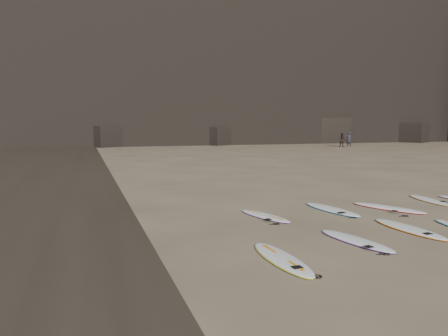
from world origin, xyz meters
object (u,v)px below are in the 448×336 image
object	(u,v)px
surfboard_1	(356,240)
person_b	(342,140)
surfboard_2	(409,228)
surfboard_0	(282,258)
surfboard_5	(265,216)
surfboard_7	(388,208)
surfboard_6	(332,209)
surfboard_8	(428,200)
person_a	(349,139)

from	to	relation	value
surfboard_1	person_b	size ratio (longest dim) A/B	1.42
surfboard_2	person_b	distance (m)	41.59
surfboard_0	surfboard_1	bearing A→B (deg)	16.73
surfboard_5	surfboard_7	world-z (taller)	surfboard_7
surfboard_6	person_b	size ratio (longest dim) A/B	1.57
surfboard_7	surfboard_6	bearing A→B (deg)	145.29
surfboard_2	surfboard_6	size ratio (longest dim) A/B	0.98
surfboard_5	surfboard_0	bearing A→B (deg)	-124.41
surfboard_1	surfboard_2	distance (m)	2.13
surfboard_0	surfboard_6	world-z (taller)	surfboard_6
surfboard_6	surfboard_8	distance (m)	4.40
surfboard_5	person_a	world-z (taller)	person_a
surfboard_1	surfboard_6	size ratio (longest dim) A/B	0.90
surfboard_0	surfboard_5	world-z (taller)	surfboard_0
surfboard_0	surfboard_2	world-z (taller)	surfboard_2
surfboard_2	surfboard_7	size ratio (longest dim) A/B	0.99
surfboard_7	person_a	size ratio (longest dim) A/B	1.42
surfboard_1	surfboard_8	size ratio (longest dim) A/B	1.06
surfboard_2	surfboard_0	bearing A→B (deg)	-165.70
surfboard_0	surfboard_1	distance (m)	2.43
surfboard_0	surfboard_8	size ratio (longest dim) A/B	1.12
surfboard_1	person_b	world-z (taller)	person_b
surfboard_7	surfboard_2	bearing A→B (deg)	-142.74
surfboard_6	surfboard_8	size ratio (longest dim) A/B	1.17
person_b	surfboard_6	bearing A→B (deg)	-85.89
surfboard_1	surfboard_8	world-z (taller)	surfboard_1
person_b	surfboard_1	bearing A→B (deg)	-84.99
surfboard_6	person_a	world-z (taller)	person_a
surfboard_1	person_a	size ratio (longest dim) A/B	1.30
surfboard_0	surfboard_6	distance (m)	5.71
surfboard_1	surfboard_5	xyz separation A→B (m)	(-0.97, 3.27, -0.00)
surfboard_0	surfboard_8	distance (m)	9.47
person_a	surfboard_6	bearing A→B (deg)	82.90
surfboard_6	surfboard_0	bearing A→B (deg)	-139.87
surfboard_0	surfboard_6	bearing A→B (deg)	46.99
surfboard_5	surfboard_6	xyz separation A→B (m)	(2.48, 0.23, 0.01)
surfboard_2	person_b	world-z (taller)	person_b
surfboard_0	person_a	size ratio (longest dim) A/B	1.38
surfboard_5	surfboard_7	size ratio (longest dim) A/B	0.88
surfboard_6	person_a	bearing A→B (deg)	47.54
surfboard_5	surfboard_8	distance (m)	6.90
surfboard_2	surfboard_5	size ratio (longest dim) A/B	1.13
surfboard_1	person_b	xyz separation A→B (m)	(23.28, 36.33, 0.78)
surfboard_8	person_b	size ratio (longest dim) A/B	1.35
surfboard_7	person_a	world-z (taller)	person_a
surfboard_2	surfboard_7	distance (m)	2.92
surfboard_5	person_b	world-z (taller)	person_b
surfboard_7	person_b	bearing A→B (deg)	34.78
surfboard_6	person_a	xyz separation A→B (m)	(22.47, 32.51, 0.86)
surfboard_2	surfboard_6	world-z (taller)	surfboard_6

